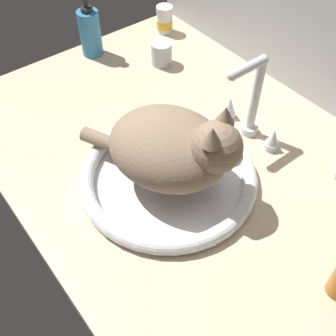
# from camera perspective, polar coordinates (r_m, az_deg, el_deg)

# --- Properties ---
(countertop) EXTENTS (1.05, 0.74, 0.03)m
(countertop) POSITION_cam_1_polar(r_m,az_deg,el_deg) (0.94, 1.84, 1.77)
(countertop) COLOR #CCB793
(countertop) RESTS_ON ground
(backsplash_wall) EXTENTS (1.05, 0.02, 0.36)m
(backsplash_wall) POSITION_cam_1_polar(r_m,az_deg,el_deg) (1.07, 18.79, 17.07)
(backsplash_wall) COLOR #B2B7BC
(backsplash_wall) RESTS_ON ground
(sink_basin) EXTENTS (0.37, 0.37, 0.03)m
(sink_basin) POSITION_cam_1_polar(r_m,az_deg,el_deg) (0.86, 0.00, -1.13)
(sink_basin) COLOR white
(sink_basin) RESTS_ON countertop
(faucet) EXTENTS (0.17, 0.12, 0.21)m
(faucet) POSITION_cam_1_polar(r_m,az_deg,el_deg) (0.93, 11.53, 8.50)
(faucet) COLOR silver
(faucet) RESTS_ON countertop
(cat) EXTENTS (0.35, 0.28, 0.18)m
(cat) POSITION_cam_1_polar(r_m,az_deg,el_deg) (0.79, 1.06, 2.74)
(cat) COLOR #8C755B
(cat) RESTS_ON sink_basin
(metal_jar) EXTENTS (0.06, 0.06, 0.06)m
(metal_jar) POSITION_cam_1_polar(r_m,az_deg,el_deg) (1.17, -0.91, 15.69)
(metal_jar) COLOR #B2B5BA
(metal_jar) RESTS_ON countertop
(pill_bottle) EXTENTS (0.05, 0.05, 0.08)m
(pill_bottle) POSITION_cam_1_polar(r_m,az_deg,el_deg) (1.32, -0.48, 19.92)
(pill_bottle) COLOR white
(pill_bottle) RESTS_ON countertop
(soap_pump_bottle) EXTENTS (0.06, 0.06, 0.18)m
(soap_pump_bottle) POSITION_cam_1_polar(r_m,az_deg,el_deg) (1.22, -10.81, 18.15)
(soap_pump_bottle) COLOR teal
(soap_pump_bottle) RESTS_ON countertop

